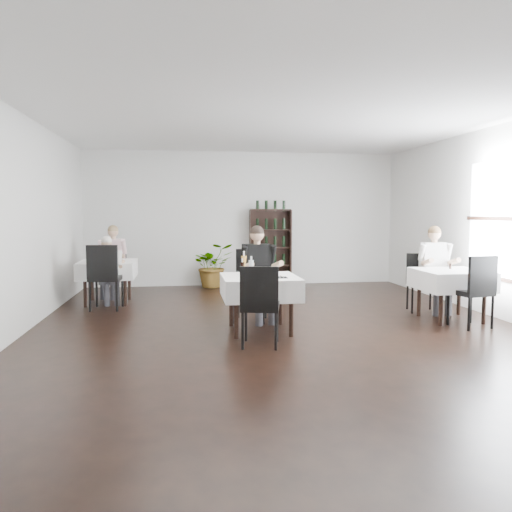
{
  "coord_description": "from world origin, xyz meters",
  "views": [
    {
      "loc": [
        -1.33,
        -6.74,
        1.65
      ],
      "look_at": [
        -0.32,
        0.2,
        1.03
      ],
      "focal_mm": 35.0,
      "sensor_mm": 36.0,
      "label": 1
    }
  ],
  "objects_px": {
    "potted_tree": "(213,265)",
    "main_table": "(260,287)",
    "diner_main": "(259,266)",
    "wine_shelf": "(270,248)"
  },
  "relations": [
    {
      "from": "potted_tree",
      "to": "main_table",
      "type": "bearing_deg",
      "value": -84.5
    },
    {
      "from": "main_table",
      "to": "diner_main",
      "type": "xyz_separation_m",
      "value": [
        0.08,
        0.62,
        0.22
      ]
    },
    {
      "from": "wine_shelf",
      "to": "main_table",
      "type": "height_order",
      "value": "wine_shelf"
    },
    {
      "from": "main_table",
      "to": "potted_tree",
      "type": "bearing_deg",
      "value": 95.5
    },
    {
      "from": "wine_shelf",
      "to": "diner_main",
      "type": "bearing_deg",
      "value": -102.56
    },
    {
      "from": "wine_shelf",
      "to": "potted_tree",
      "type": "relative_size",
      "value": 1.8
    },
    {
      "from": "potted_tree",
      "to": "diner_main",
      "type": "relative_size",
      "value": 0.67
    },
    {
      "from": "wine_shelf",
      "to": "diner_main",
      "type": "height_order",
      "value": "wine_shelf"
    },
    {
      "from": "potted_tree",
      "to": "diner_main",
      "type": "bearing_deg",
      "value": -82.35
    },
    {
      "from": "diner_main",
      "to": "potted_tree",
      "type": "bearing_deg",
      "value": 97.65
    }
  ]
}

